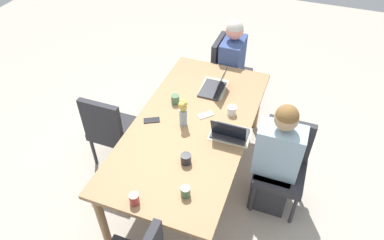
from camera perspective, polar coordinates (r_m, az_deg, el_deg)
The scene contains 19 objects.
ground_plane at distance 3.78m, azimuth -0.00°, elevation -8.94°, with size 10.00×10.00×0.00m, color #B2A899.
dining_table at distance 3.29m, azimuth -0.00°, elevation -1.55°, with size 2.11×1.06×0.74m.
chair_head_right_left_near at distance 4.41m, azimuth 5.63°, elevation 8.21°, with size 0.44×0.44×0.90m.
person_head_right_left_near at distance 4.33m, azimuth 6.39°, elevation 7.90°, with size 0.40×0.36×1.19m.
chair_near_left_mid at distance 3.34m, azimuth 14.65°, elevation -6.58°, with size 0.44×0.44×0.90m.
person_near_left_mid at distance 3.27m, azimuth 13.49°, elevation -6.94°, with size 0.36×0.40×1.19m.
chair_far_right_near at distance 3.65m, azimuth -13.19°, elevation -1.19°, with size 0.44×0.44×0.90m.
flower_vase at distance 3.13m, azimuth -1.48°, elevation 1.57°, with size 0.10×0.08×0.28m.
placemat_head_right_left_near at distance 3.67m, azimuth 3.51°, elevation 5.25°, with size 0.36×0.26×0.00m, color beige.
placemat_near_left_mid at distance 3.16m, azimuth 6.24°, elevation -2.30°, with size 0.36×0.26×0.00m, color beige.
laptop_near_left_mid at distance 3.11m, azimuth 6.15°, elevation -2.02°, with size 0.22×0.32×0.21m.
laptop_head_right_left_near at distance 3.61m, azimuth 3.73°, elevation 5.35°, with size 0.32×0.22×0.21m.
coffee_mug_near_left at distance 3.34m, azimuth 6.51°, elevation 1.55°, with size 0.09×0.09×0.09m, color white.
coffee_mug_near_right at distance 2.67m, azimuth -1.07°, elevation -11.60°, with size 0.07×0.07×0.09m, color #47704C.
coffee_mug_centre_left at distance 2.88m, azimuth -0.99°, elevation -6.36°, with size 0.09×0.09×0.09m, color #232328.
coffee_mug_centre_right at distance 3.45m, azimuth -2.76°, elevation 3.39°, with size 0.08×0.08×0.09m, color #47704C.
coffee_mug_far_left at distance 2.66m, azimuth -9.41°, elevation -12.57°, with size 0.07×0.07×0.09m, color #AD3D38.
phone_black at distance 3.29m, azimuth -6.59°, elevation -0.04°, with size 0.15×0.07×0.01m, color black.
phone_silver at distance 3.33m, azimuth 2.22°, elevation 0.82°, with size 0.15×0.07×0.01m, color silver.
Camera 1 is at (-2.24, -0.83, 2.93)m, focal length 32.68 mm.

